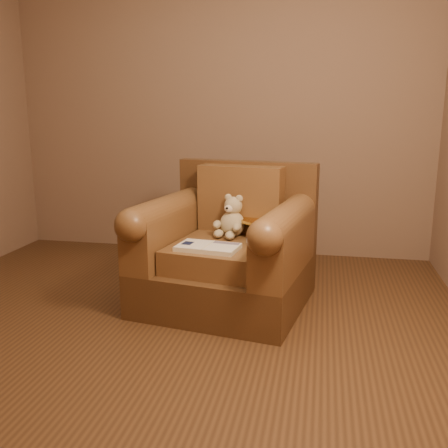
# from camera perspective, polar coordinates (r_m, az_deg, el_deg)

# --- Properties ---
(floor) EXTENTS (4.00, 4.00, 0.00)m
(floor) POSITION_cam_1_polar(r_m,az_deg,el_deg) (3.21, -8.03, -12.40)
(floor) COLOR #50321B
(floor) RESTS_ON ground
(room) EXTENTS (4.02, 4.02, 2.71)m
(room) POSITION_cam_1_polar(r_m,az_deg,el_deg) (2.93, -9.13, 19.57)
(room) COLOR #836550
(room) RESTS_ON ground
(armchair) EXTENTS (1.26, 1.21, 0.99)m
(armchair) POSITION_cam_1_polar(r_m,az_deg,el_deg) (3.58, 0.45, -3.11)
(armchair) COLOR #50331A
(armchair) RESTS_ON floor
(teddy_bear) EXTENTS (0.23, 0.26, 0.31)m
(teddy_bear) POSITION_cam_1_polar(r_m,az_deg,el_deg) (3.61, 0.83, 0.42)
(teddy_bear) COLOR tan
(teddy_bear) RESTS_ON armchair
(guidebook) EXTENTS (0.43, 0.29, 0.03)m
(guidebook) POSITION_cam_1_polar(r_m,az_deg,el_deg) (3.28, -1.85, -2.67)
(guidebook) COLOR beige
(guidebook) RESTS_ON armchair
(side_table) EXTENTS (0.43, 0.43, 0.60)m
(side_table) POSITION_cam_1_polar(r_m,az_deg,el_deg) (3.72, 5.03, -3.48)
(side_table) COLOR gold
(side_table) RESTS_ON floor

